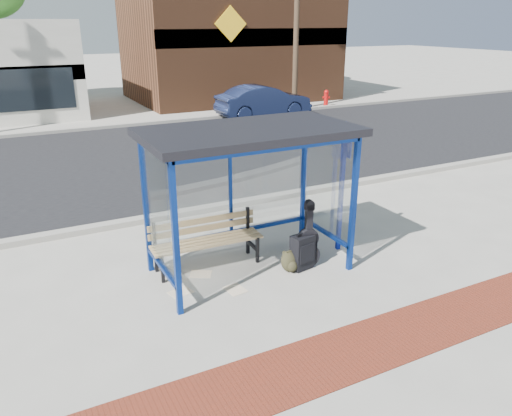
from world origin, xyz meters
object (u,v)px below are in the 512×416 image
backpack (290,262)px  fire_hydrant (326,97)px  bench (206,238)px  parked_car (263,101)px  guitar_bag (308,244)px  suitcase (302,252)px

backpack → fire_hydrant: bearing=53.1°
fire_hydrant → bench: bearing=-131.3°
bench → fire_hydrant: 17.46m
bench → backpack: 1.47m
fire_hydrant → parked_car: bearing=-164.9°
guitar_bag → fire_hydrant: bearing=61.8°
bench → parked_car: parked_car is taller
bench → parked_car: (7.49, 12.03, 0.17)m
guitar_bag → backpack: bearing=-171.0°
guitar_bag → suitcase: (-0.12, -0.01, -0.11)m
fire_hydrant → guitar_bag: bearing=-125.7°
suitcase → parked_car: bearing=54.7°
parked_car → fire_hydrant: size_ratio=5.18×
suitcase → backpack: suitcase is taller
bench → suitcase: size_ratio=2.88×
backpack → fire_hydrant: fire_hydrant is taller
guitar_bag → parked_car: bearing=72.6°
guitar_bag → parked_car: (5.97, 12.86, 0.26)m
bench → backpack: bench is taller
guitar_bag → backpack: (-0.36, -0.01, -0.25)m
backpack → fire_hydrant: 17.39m
guitar_bag → backpack: guitar_bag is taller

